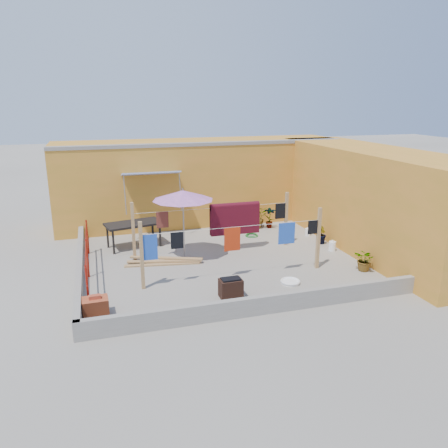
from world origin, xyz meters
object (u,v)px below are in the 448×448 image
(brick_stack, at_px, (96,307))
(brazier, at_px, (231,288))
(water_jug_a, at_px, (332,246))
(green_hose, at_px, (252,235))
(plant_back_a, at_px, (257,217))
(water_jug_b, at_px, (308,232))
(patio_umbrella, at_px, (183,196))
(outdoor_table, at_px, (133,225))
(white_basin, at_px, (290,282))

(brick_stack, distance_m, brazier, 3.22)
(water_jug_a, distance_m, green_hose, 2.96)
(brazier, bearing_deg, plant_back_a, 63.12)
(brick_stack, distance_m, water_jug_b, 8.44)
(green_hose, xyz_separation_m, plant_back_a, (0.55, 0.94, 0.38))
(plant_back_a, bearing_deg, brazier, -116.88)
(green_hose, bearing_deg, plant_back_a, 59.57)
(brick_stack, height_order, green_hose, brick_stack)
(patio_umbrella, xyz_separation_m, green_hose, (2.77, 1.52, -1.94))
(patio_umbrella, relative_size, water_jug_a, 6.46)
(outdoor_table, bearing_deg, plant_back_a, 11.27)
(brick_stack, height_order, plant_back_a, plant_back_a)
(white_basin, distance_m, water_jug_a, 3.14)
(white_basin, bearing_deg, brick_stack, -175.80)
(white_basin, height_order, green_hose, white_basin)
(water_jug_a, bearing_deg, white_basin, -140.34)
(outdoor_table, height_order, white_basin, outdoor_table)
(water_jug_a, bearing_deg, water_jug_b, 90.00)
(white_basin, bearing_deg, plant_back_a, 78.87)
(water_jug_a, relative_size, plant_back_a, 0.43)
(water_jug_a, xyz_separation_m, plant_back_a, (-1.40, 3.16, 0.26))
(patio_umbrella, height_order, outdoor_table, patio_umbrella)
(patio_umbrella, height_order, water_jug_b, patio_umbrella)
(brazier, bearing_deg, outdoor_table, 112.78)
(outdoor_table, height_order, brick_stack, outdoor_table)
(brick_stack, relative_size, water_jug_a, 1.65)
(water_jug_a, height_order, plant_back_a, plant_back_a)
(green_hose, relative_size, plant_back_a, 0.56)
(brazier, height_order, water_jug_b, brazier)
(patio_umbrella, bearing_deg, outdoor_table, 132.11)
(patio_umbrella, xyz_separation_m, outdoor_table, (-1.37, 1.52, -1.22))
(outdoor_table, xyz_separation_m, plant_back_a, (4.69, 0.94, -0.34))
(patio_umbrella, relative_size, plant_back_a, 2.77)
(water_jug_b, xyz_separation_m, plant_back_a, (-1.40, 1.46, 0.28))
(outdoor_table, relative_size, white_basin, 3.65)
(brazier, xyz_separation_m, water_jug_a, (4.18, 2.33, -0.09))
(green_hose, bearing_deg, water_jug_b, -15.08)
(green_hose, distance_m, plant_back_a, 1.15)
(white_basin, relative_size, plant_back_a, 0.64)
(patio_umbrella, distance_m, white_basin, 4.04)
(water_jug_a, xyz_separation_m, green_hose, (-1.95, 2.22, -0.13))
(outdoor_table, xyz_separation_m, white_basin, (3.68, -4.23, -0.70))
(white_basin, relative_size, green_hose, 1.13)
(patio_umbrella, distance_m, brick_stack, 4.44)
(green_hose, bearing_deg, brazier, -116.12)
(brick_stack, xyz_separation_m, white_basin, (4.99, 0.37, -0.17))
(brazier, xyz_separation_m, plant_back_a, (2.78, 5.49, 0.17))
(patio_umbrella, bearing_deg, brick_stack, -131.10)
(green_hose, height_order, plant_back_a, plant_back_a)
(water_jug_a, bearing_deg, brazier, -150.89)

